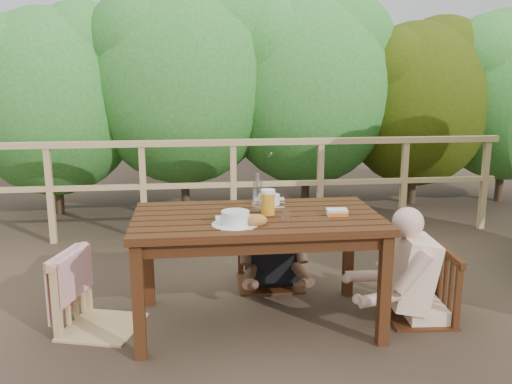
{
  "coord_description": "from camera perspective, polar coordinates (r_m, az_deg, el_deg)",
  "views": [
    {
      "loc": [
        -0.41,
        -3.43,
        1.67
      ],
      "look_at": [
        0.0,
        0.05,
        0.9
      ],
      "focal_mm": 38.44,
      "sensor_mm": 36.0,
      "label": 1
    }
  ],
  "objects": [
    {
      "name": "bottle",
      "position": [
        3.66,
        0.17,
        -0.12
      ],
      "size": [
        0.06,
        0.06,
        0.27
      ],
      "primitive_type": "cylinder",
      "color": "white",
      "rests_on": "table"
    },
    {
      "name": "tumbler",
      "position": [
        3.43,
        3.12,
        -2.65
      ],
      "size": [
        0.06,
        0.06,
        0.08
      ],
      "primitive_type": "cylinder",
      "color": "silver",
      "rests_on": "table"
    },
    {
      "name": "butter_tub",
      "position": [
        3.6,
        8.41,
        -2.21
      ],
      "size": [
        0.14,
        0.11,
        0.06
      ],
      "primitive_type": "cube",
      "rotation": [
        0.0,
        0.0,
        -0.09
      ],
      "color": "white",
      "rests_on": "table"
    },
    {
      "name": "soup_far",
      "position": [
        3.85,
        1.36,
        -0.88
      ],
      "size": [
        0.26,
        0.26,
        0.09
      ],
      "primitive_type": "cylinder",
      "color": "silver",
      "rests_on": "table"
    },
    {
      "name": "chair_right",
      "position": [
        3.9,
        16.9,
        -6.41
      ],
      "size": [
        0.48,
        0.48,
        0.89
      ],
      "primitive_type": "cube",
      "rotation": [
        0.0,
        0.0,
        -1.65
      ],
      "color": "#34190B",
      "rests_on": "ground"
    },
    {
      "name": "chair_left",
      "position": [
        3.72,
        -16.08,
        -6.7
      ],
      "size": [
        0.6,
        0.6,
        0.97
      ],
      "primitive_type": "cube",
      "rotation": [
        0.0,
        0.0,
        1.29
      ],
      "color": "tan",
      "rests_on": "ground"
    },
    {
      "name": "bread_roll",
      "position": [
        3.35,
        0.03,
        -3.0
      ],
      "size": [
        0.14,
        0.1,
        0.08
      ],
      "primitive_type": "ellipsoid",
      "color": "#B17A28",
      "rests_on": "table"
    },
    {
      "name": "chair_far",
      "position": [
        4.32,
        1.47,
        -3.19
      ],
      "size": [
        0.52,
        0.52,
        1.02
      ],
      "primitive_type": "cube",
      "rotation": [
        0.0,
        0.0,
        -0.03
      ],
      "color": "#34190B",
      "rests_on": "ground"
    },
    {
      "name": "woman",
      "position": [
        4.31,
        1.44,
        -1.64
      ],
      "size": [
        0.52,
        0.63,
        1.25
      ],
      "primitive_type": null,
      "rotation": [
        0.0,
        0.0,
        3.12
      ],
      "color": "black",
      "rests_on": "ground"
    },
    {
      "name": "soup_near",
      "position": [
        3.35,
        -2.16,
        -2.8
      ],
      "size": [
        0.29,
        0.29,
        0.1
      ],
      "primitive_type": "cylinder",
      "color": "white",
      "rests_on": "table"
    },
    {
      "name": "ground",
      "position": [
        3.84,
        0.09,
        -13.41
      ],
      "size": [
        60.0,
        60.0,
        0.0
      ],
      "primitive_type": "plane",
      "color": "#443426",
      "rests_on": "ground"
    },
    {
      "name": "diner_right",
      "position": [
        3.86,
        17.49,
        -3.55
      ],
      "size": [
        0.68,
        0.57,
        1.3
      ],
      "primitive_type": null,
      "rotation": [
        0.0,
        0.0,
        1.49
      ],
      "color": "beige",
      "rests_on": "ground"
    },
    {
      "name": "railing",
      "position": [
        5.57,
        -2.37,
        0.32
      ],
      "size": [
        5.6,
        0.1,
        1.01
      ],
      "primitive_type": "cube",
      "color": "tan",
      "rests_on": "ground"
    },
    {
      "name": "table",
      "position": [
        3.69,
        0.09,
        -8.21
      ],
      "size": [
        1.61,
        0.9,
        0.74
      ],
      "primitive_type": "cube",
      "color": "#34190B",
      "rests_on": "ground"
    },
    {
      "name": "hedge_row",
      "position": [
        6.68,
        0.23,
        14.39
      ],
      "size": [
        6.6,
        1.6,
        3.8
      ],
      "primitive_type": null,
      "color": "#307029",
      "rests_on": "ground"
    },
    {
      "name": "beer_glass",
      "position": [
        3.57,
        1.25,
        -1.18
      ],
      "size": [
        0.09,
        0.09,
        0.18
      ],
      "primitive_type": "cylinder",
      "color": "orange",
      "rests_on": "table"
    }
  ]
}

